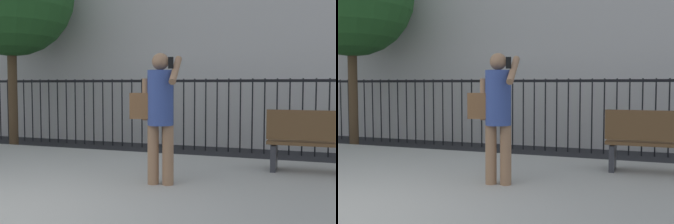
# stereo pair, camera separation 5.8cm
# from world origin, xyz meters

# --- Properties ---
(sidewalk) EXTENTS (28.00, 4.40, 0.15)m
(sidewalk) POSITION_xyz_m (0.00, 2.20, 0.07)
(sidewalk) COLOR #9E9B93
(sidewalk) RESTS_ON ground
(iron_fence) EXTENTS (12.03, 0.04, 1.60)m
(iron_fence) POSITION_xyz_m (0.00, 5.90, 1.02)
(iron_fence) COLOR black
(iron_fence) RESTS_ON ground
(pedestrian_on_phone) EXTENTS (0.68, 0.51, 1.73)m
(pedestrian_on_phone) POSITION_xyz_m (1.23, 2.05, 1.16)
(pedestrian_on_phone) COLOR #936B4C
(pedestrian_on_phone) RESTS_ON sidewalk
(street_bench) EXTENTS (1.60, 0.45, 0.95)m
(street_bench) POSITION_xyz_m (3.29, 3.41, 0.65)
(street_bench) COLOR brown
(street_bench) RESTS_ON sidewalk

